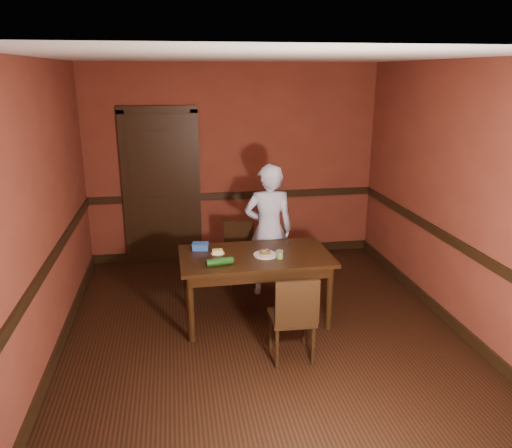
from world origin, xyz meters
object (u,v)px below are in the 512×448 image
object	(u,v)px
chair_near	(292,316)
person	(269,230)
chair_far	(245,256)
sandwich_plate	(265,254)
cheese_saucer	(218,252)
food_tub	(200,246)
dining_table	(255,287)
sauce_jar	(280,254)

from	to	relation	value
chair_near	person	world-z (taller)	person
chair_far	sandwich_plate	bearing A→B (deg)	-66.56
cheese_saucer	food_tub	world-z (taller)	food_tub
dining_table	food_tub	xyz separation A→B (m)	(-0.56, 0.25, 0.41)
sandwich_plate	cheese_saucer	distance (m)	0.51
chair_near	chair_far	bearing A→B (deg)	-81.96
sauce_jar	cheese_saucer	distance (m)	0.66
person	food_tub	world-z (taller)	person
person	food_tub	bearing A→B (deg)	28.14
sandwich_plate	cheese_saucer	world-z (taller)	sandwich_plate
person	cheese_saucer	xyz separation A→B (m)	(-0.65, -0.55, -0.03)
sandwich_plate	sauce_jar	bearing A→B (deg)	-38.04
chair_near	food_tub	xyz separation A→B (m)	(-0.76, 1.05, 0.35)
sauce_jar	dining_table	bearing A→B (deg)	146.90
dining_table	chair_far	bearing A→B (deg)	88.62
chair_far	sauce_jar	size ratio (longest dim) A/B	9.60
person	dining_table	bearing A→B (deg)	70.07
dining_table	cheese_saucer	distance (m)	0.56
chair_near	food_tub	bearing A→B (deg)	-52.77
chair_far	sandwich_plate	distance (m)	0.96
sauce_jar	cheese_saucer	size ratio (longest dim) A/B	0.59
person	chair_near	bearing A→B (deg)	90.15
dining_table	food_tub	distance (m)	0.73
food_tub	dining_table	bearing A→B (deg)	-15.42
chair_near	sauce_jar	world-z (taller)	chair_near
chair_far	cheese_saucer	distance (m)	0.92
chair_far	person	bearing A→B (deg)	-20.49
sauce_jar	food_tub	xyz separation A→B (m)	(-0.79, 0.40, -0.01)
person	sauce_jar	world-z (taller)	person
sandwich_plate	food_tub	world-z (taller)	food_tub
person	food_tub	size ratio (longest dim) A/B	8.25
cheese_saucer	chair_far	bearing A→B (deg)	62.14
cheese_saucer	food_tub	bearing A→B (deg)	137.01
sandwich_plate	chair_far	bearing A→B (deg)	95.59
chair_near	person	xyz separation A→B (m)	(0.06, 1.45, 0.37)
dining_table	cheese_saucer	xyz separation A→B (m)	(-0.39, 0.09, 0.39)
dining_table	chair_far	distance (m)	0.85
chair_near	sauce_jar	size ratio (longest dim) A/B	10.06
dining_table	person	distance (m)	0.81
sandwich_plate	cheese_saucer	size ratio (longest dim) A/B	1.72
chair_far	cheese_saucer	world-z (taller)	chair_far
food_tub	cheese_saucer	bearing A→B (deg)	-34.48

